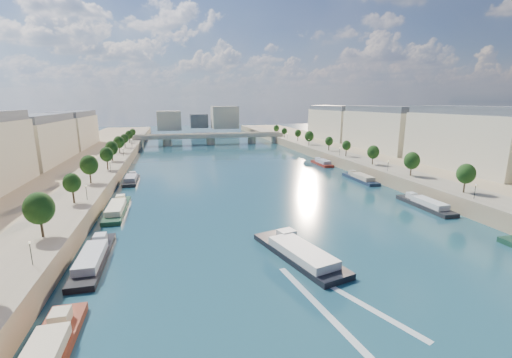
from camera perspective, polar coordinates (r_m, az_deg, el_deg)
ground at (r=136.64m, az=-1.30°, el=-0.63°), size 700.00×700.00×0.00m
quay_left at (r=139.74m, az=-31.49°, el=-1.19°), size 44.00×520.00×5.00m
quay_right at (r=166.97m, az=23.59°, el=1.64°), size 44.00×520.00×5.00m
pave_left at (r=135.35m, az=-25.57°, el=0.16°), size 14.00×520.00×0.10m
pave_right at (r=157.89m, az=19.33°, el=2.34°), size 14.00×520.00×0.10m
trees_left at (r=135.92m, az=-24.80°, el=2.62°), size 4.80×268.80×8.26m
trees_right at (r=164.39m, az=17.00°, el=4.81°), size 4.80×268.80×8.26m
lamps_left at (r=124.32m, az=-24.54°, el=0.53°), size 0.36×200.36×4.28m
lamps_right at (r=159.25m, az=17.07°, el=3.58°), size 0.36×200.36×4.28m
buildings_left at (r=153.14m, az=-35.43°, el=4.72°), size 16.00×226.00×23.20m
buildings_right at (r=182.51m, az=24.98°, el=6.81°), size 16.00×226.00×23.20m
skyline at (r=351.13m, az=-8.79°, el=9.85°), size 79.00×42.00×22.00m
bridge at (r=262.74m, az=-7.58°, el=6.86°), size 112.00×12.00×8.15m
tour_barge at (r=73.09m, az=7.18°, el=-12.21°), size 13.54×26.57×3.63m
wake at (r=60.19m, az=13.16°, el=-19.31°), size 14.10×25.93×0.04m
moored_barges_left at (r=77.40m, az=-25.54°, el=-12.02°), size 5.00×160.96×3.60m
moored_barges_right at (r=114.29m, az=27.60°, el=-4.37°), size 5.00×165.59×3.60m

